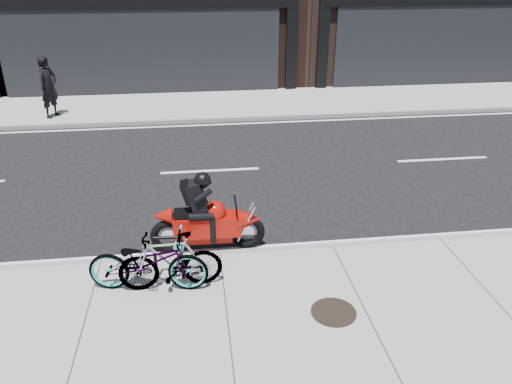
{
  "coord_description": "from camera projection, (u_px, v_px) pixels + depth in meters",
  "views": [
    {
      "loc": [
        -0.31,
        -9.29,
        4.79
      ],
      "look_at": [
        0.73,
        -1.2,
        0.9
      ],
      "focal_mm": 35.0,
      "sensor_mm": 36.0,
      "label": 1
    }
  ],
  "objects": [
    {
      "name": "ground",
      "position": [
        214.0,
        208.0,
        10.42
      ],
      "size": [
        120.0,
        120.0,
        0.0
      ],
      "primitive_type": "plane",
      "color": "black",
      "rests_on": "ground"
    },
    {
      "name": "sidewalk_far",
      "position": [
        203.0,
        105.0,
        17.33
      ],
      "size": [
        60.0,
        3.5,
        0.13
      ],
      "primitive_type": "cube",
      "color": "gray",
      "rests_on": "ground"
    },
    {
      "name": "bike_rack",
      "position": [
        168.0,
        254.0,
        7.75
      ],
      "size": [
        0.46,
        0.08,
        0.78
      ],
      "rotation": [
        0.0,
        0.0,
        -0.06
      ],
      "color": "black",
      "rests_on": "sidewalk_near"
    },
    {
      "name": "bicycle_front",
      "position": [
        148.0,
        262.0,
        7.51
      ],
      "size": [
        1.89,
        0.88,
        0.96
      ],
      "primitive_type": "imported",
      "rotation": [
        0.0,
        0.0,
        1.43
      ],
      "color": "gray",
      "rests_on": "sidewalk_near"
    },
    {
      "name": "bicycle_rear",
      "position": [
        170.0,
        261.0,
        7.54
      ],
      "size": [
        1.59,
        0.51,
        0.95
      ],
      "primitive_type": "imported",
      "rotation": [
        0.0,
        0.0,
        4.75
      ],
      "color": "gray",
      "rests_on": "sidewalk_near"
    },
    {
      "name": "motorcycle",
      "position": [
        212.0,
        219.0,
        8.71
      ],
      "size": [
        2.03,
        0.48,
        1.52
      ],
      "rotation": [
        0.0,
        0.0,
        -0.02
      ],
      "color": "black",
      "rests_on": "ground"
    },
    {
      "name": "pedestrian",
      "position": [
        49.0,
        87.0,
        15.46
      ],
      "size": [
        0.73,
        0.82,
        1.89
      ],
      "primitive_type": "imported",
      "rotation": [
        0.0,
        0.0,
        1.07
      ],
      "color": "black",
      "rests_on": "sidewalk_far"
    },
    {
      "name": "manhole_cover",
      "position": [
        334.0,
        312.0,
        7.18
      ],
      "size": [
        0.88,
        0.88,
        0.02
      ],
      "primitive_type": "cylinder",
      "rotation": [
        0.0,
        0.0,
        0.43
      ],
      "color": "black",
      "rests_on": "sidewalk_near"
    }
  ]
}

